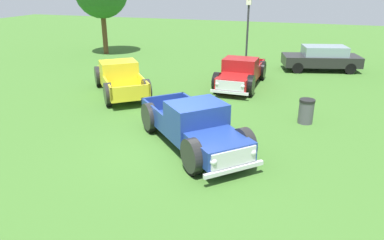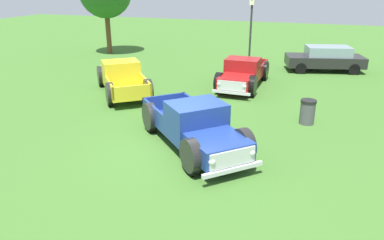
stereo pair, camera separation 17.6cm
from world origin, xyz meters
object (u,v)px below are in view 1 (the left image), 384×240
Objects in this scene: lamp_post_far at (247,32)px; sedan_distant_a at (322,58)px; pickup_truck_behind_left at (240,74)px; pickup_truck_behind_right at (119,77)px; trash_can at (306,111)px; pickup_truck_foreground at (197,128)px.

sedan_distant_a is at bearing 9.30° from lamp_post_far.
pickup_truck_behind_right is at bearing -153.99° from pickup_truck_behind_left.
pickup_truck_behind_left is at bearing 129.92° from trash_can.
pickup_truck_behind_right is at bearing 170.78° from trash_can.
sedan_distant_a is 9.42m from trash_can.
lamp_post_far is (-4.48, -0.73, 1.44)m from sedan_distant_a.
lamp_post_far is at bearing -170.70° from sedan_distant_a.
pickup_truck_foreground is at bearing -132.10° from trash_can.
trash_can is at bearing -50.08° from pickup_truck_behind_left.
sedan_distant_a is (3.95, 5.32, 0.06)m from pickup_truck_behind_left.
pickup_truck_foreground reaches higher than sedan_distant_a.
trash_can is (8.84, -1.43, -0.26)m from pickup_truck_behind_right.
pickup_truck_behind_right is 5.32× the size of trash_can.
pickup_truck_behind_right is 12.30m from sedan_distant_a.
pickup_truck_behind_right reaches higher than pickup_truck_behind_left.
trash_can is (3.95, -8.67, -1.74)m from lamp_post_far.
pickup_truck_behind_left is 1.04× the size of sedan_distant_a.
pickup_truck_behind_left reaches higher than sedan_distant_a.
pickup_truck_behind_left is at bearing -83.40° from lamp_post_far.
lamp_post_far is 4.46× the size of trash_can.
trash_can is at bearing -93.24° from sedan_distant_a.
pickup_truck_foreground is 1.03× the size of sedan_distant_a.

